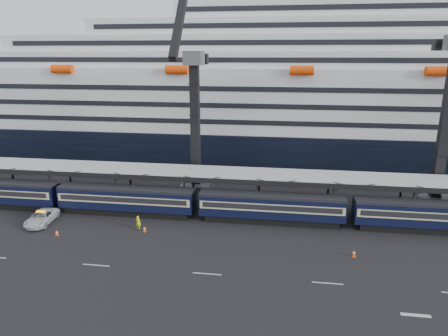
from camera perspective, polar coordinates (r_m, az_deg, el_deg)
The scene contains 12 objects.
ground at distance 45.61m, azimuth 16.62°, elevation -13.03°, with size 260.00×260.00×0.00m, color black.
lane_markings at distance 43.32m, azimuth 28.76°, elevation -16.13°, with size 111.00×4.27×0.02m.
train at distance 53.25m, azimuth 10.38°, elevation -5.65°, with size 133.05×3.00×4.05m.
canopy at distance 56.41m, azimuth 15.13°, elevation -1.42°, with size 130.00×6.25×5.53m.
cruise_ship at distance 86.20m, azimuth 12.40°, elevation 9.51°, with size 214.09×28.84×34.00m.
crane_dark_near at distance 60.29m, azimuth -4.23°, elevation 6.74°, with size 4.50×17.75×35.08m.
crane_dark_mid at distance 61.77m, azimuth 29.34°, elevation 6.30°, with size 4.50×18.24×39.64m.
pickup_truck at distance 58.26m, azimuth -24.62°, elevation -6.45°, with size 2.66×5.78×1.61m, color silver.
worker at distance 52.49m, azimuth -12.15°, elevation -7.61°, with size 0.66×0.43×1.80m, color #FFFD0D.
traffic_cone_b at distance 53.96m, azimuth -22.78°, elevation -8.50°, with size 0.38×0.38×0.77m.
traffic_cone_c at distance 51.79m, azimuth -11.29°, elevation -8.51°, with size 0.40×0.40×0.80m.
traffic_cone_d at distance 47.30m, azimuth 18.07°, elevation -11.48°, with size 0.43×0.43×0.85m.
Camera 1 is at (-7.11, -39.49, 21.70)m, focal length 32.00 mm.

